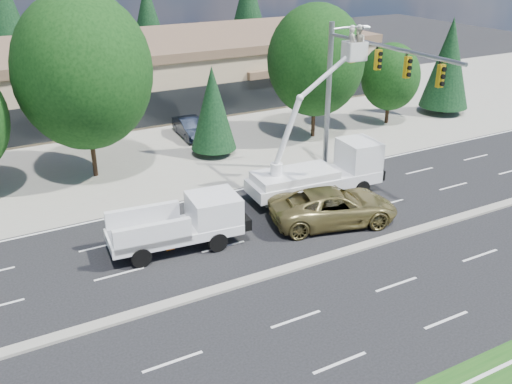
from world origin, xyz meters
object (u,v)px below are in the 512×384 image
bucket_truck (326,162)px  signal_mast (352,80)px  utility_pickup (184,228)px  minivan (334,206)px

bucket_truck → signal_mast: bearing=30.2°
utility_pickup → bucket_truck: (9.26, 1.76, 1.01)m
utility_pickup → minivan: bearing=-4.5°
minivan → bucket_truck: bearing=-13.4°
signal_mast → minivan: (-3.99, -4.24, -5.15)m
utility_pickup → bucket_truck: size_ratio=0.68×
utility_pickup → bucket_truck: bearing=16.5°
signal_mast → minivan: signal_mast is taller
utility_pickup → signal_mast: bearing=19.7°
signal_mast → bucket_truck: (-2.32, -1.13, -4.07)m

